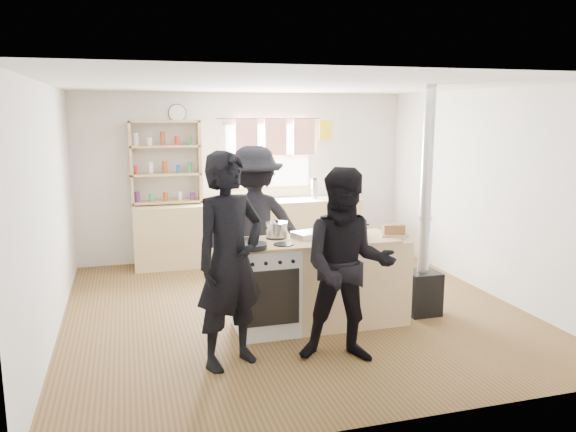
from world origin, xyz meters
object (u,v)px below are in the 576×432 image
Objects in this scene: bread_board at (394,231)px; person_far at (254,225)px; thermos at (314,189)px; person_near_left at (230,261)px; person_near_right at (347,266)px; flue_heater at (423,256)px; cooking_island at (321,282)px; skillet_greens at (252,246)px; stockpot_stove at (277,230)px; stockpot_counter at (355,228)px; roast_tray at (309,234)px.

person_far is (-1.28, 0.99, -0.06)m from bread_board.
person_near_left reaches higher than thermos.
person_near_right is (-0.85, -0.80, -0.11)m from bread_board.
person_far is at bearing 151.85° from flue_heater.
skillet_greens reaches higher than cooking_island.
person_near_right reaches higher than stockpot_stove.
stockpot_stove is 0.12× the size of person_far.
skillet_greens is at bearing -164.23° from cooking_island.
flue_heater is at bearing 11.01° from bread_board.
skillet_greens is 0.22× the size of person_far.
thermos is 0.15× the size of cooking_island.
roast_tray is at bearing 175.81° from stockpot_counter.
person_near_left is (-2.27, -0.67, 0.29)m from flue_heater.
cooking_island is at bearing 104.21° from person_near_right.
stockpot_stove reaches higher than roast_tray.
person_near_left is at bearing -119.45° from thermos.
skillet_greens is at bearing 80.22° from person_far.
thermos is 0.16× the size of person_far.
flue_heater is at bearing -6.27° from stockpot_stove.
roast_tray is at bearing -109.81° from thermos.
roast_tray is 0.20× the size of person_near_left.
stockpot_stove is 0.74m from person_far.
skillet_greens is at bearing -118.80° from thermos.
roast_tray is 1.18× the size of bread_board.
bread_board is (1.21, -0.26, -0.03)m from stockpot_stove.
person_near_left is at bearing -127.23° from stockpot_stove.
stockpot_stove is at bearing 167.99° from bread_board.
cooking_island is 4.84× the size of skillet_greens.
person_near_left is at bearing 73.99° from person_far.
roast_tray is 1.48× the size of stockpot_counter.
stockpot_counter reaches higher than stockpot_stove.
person_far is at bearing 95.78° from stockpot_stove.
stockpot_stove reaches higher than cooking_island.
bread_board is 0.13× the size of flue_heater.
person_near_right is at bearing -145.10° from flue_heater.
stockpot_stove is 0.89× the size of stockpot_counter.
stockpot_stove is 1.12m from person_near_right.
person_near_right is at bearing -87.75° from roast_tray.
person_near_right reaches higher than cooking_island.
person_far is (-0.89, 0.87, -0.10)m from stockpot_counter.
flue_heater is (1.19, 0.01, 0.19)m from cooking_island.
skillet_greens is 1.08× the size of roast_tray.
roast_tray is (-0.97, -2.69, -0.08)m from thermos.
flue_heater is at bearing 53.32° from person_near_right.
stockpot_stove is at bearing 169.98° from stockpot_counter.
thermos reaches higher than roast_tray.
skillet_greens is 1.26× the size of bread_board.
roast_tray is at bearing 23.79° from skillet_greens.
thermos is 0.79× the size of roast_tray.
person_near_right is at bearing -116.32° from stockpot_counter.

